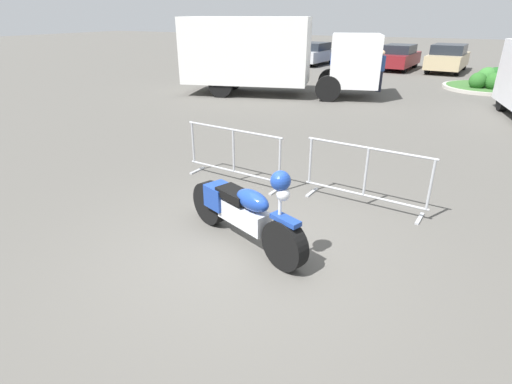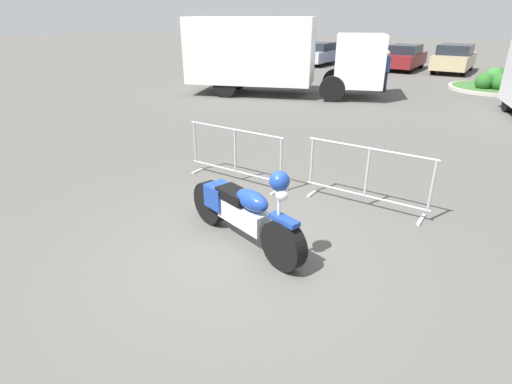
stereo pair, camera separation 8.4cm
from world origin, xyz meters
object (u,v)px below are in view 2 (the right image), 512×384
(pedestrian, at_px, (386,70))
(parked_car_tan, at_px, (454,58))
(motorcycle, at_px, (243,211))
(box_truck, at_px, (273,53))
(parked_car_black, at_px, (280,52))
(parked_car_maroon, at_px, (405,57))
(crowd_barrier_near, at_px, (235,154))
(crowd_barrier_far, at_px, (367,177))
(parked_car_yellow, at_px, (248,50))
(parked_car_blue, at_px, (361,55))
(parked_car_silver, at_px, (320,54))

(pedestrian, bearing_deg, parked_car_tan, 92.60)
(motorcycle, xyz_separation_m, box_truck, (-4.60, 10.88, 1.13))
(motorcycle, xyz_separation_m, pedestrian, (-0.62, 13.65, 0.41))
(parked_car_black, bearing_deg, motorcycle, -151.56)
(parked_car_maroon, relative_size, parked_car_tan, 0.94)
(crowd_barrier_near, height_order, pedestrian, pedestrian)
(crowd_barrier_far, bearing_deg, parked_car_yellow, 123.01)
(crowd_barrier_near, relative_size, parked_car_black, 0.50)
(parked_car_yellow, xyz_separation_m, parked_car_tan, (13.38, -0.12, 0.04))
(crowd_barrier_near, bearing_deg, parked_car_yellow, 117.52)
(motorcycle, height_order, parked_car_maroon, parked_car_maroon)
(box_truck, distance_m, parked_car_blue, 11.27)
(box_truck, bearing_deg, crowd_barrier_near, -84.39)
(parked_car_black, height_order, parked_car_blue, parked_car_black)
(motorcycle, xyz_separation_m, parked_car_blue, (-3.68, 22.07, 0.20))
(crowd_barrier_near, xyz_separation_m, crowd_barrier_far, (2.57, 0.00, 0.00))
(parked_car_black, xyz_separation_m, parked_car_tan, (10.70, 0.30, 0.05))
(box_truck, relative_size, parked_car_black, 1.85)
(crowd_barrier_far, height_order, parked_car_black, parked_car_black)
(parked_car_yellow, xyz_separation_m, parked_car_blue, (8.03, 0.06, -0.01))
(parked_car_maroon, bearing_deg, crowd_barrier_far, -167.64)
(parked_car_maroon, distance_m, pedestrian, 8.09)
(parked_car_tan, bearing_deg, parked_car_maroon, 99.18)
(parked_car_silver, height_order, parked_car_blue, parked_car_blue)
(parked_car_tan, bearing_deg, parked_car_silver, 94.86)
(motorcycle, height_order, pedestrian, pedestrian)
(parked_car_tan, bearing_deg, crowd_barrier_near, 177.28)
(parked_car_blue, bearing_deg, parked_car_tan, -86.22)
(parked_car_silver, bearing_deg, parked_car_tan, -85.14)
(crowd_barrier_far, bearing_deg, box_truck, 123.59)
(parked_car_blue, bearing_deg, parked_car_yellow, 96.19)
(crowd_barrier_far, bearing_deg, pedestrian, 99.29)
(pedestrian, bearing_deg, box_truck, -126.99)
(crowd_barrier_far, bearing_deg, parked_car_black, 117.79)
(box_truck, bearing_deg, pedestrian, 19.94)
(motorcycle, xyz_separation_m, parked_car_yellow, (-11.70, 22.01, 0.21))
(crowd_barrier_far, distance_m, parked_car_black, 22.12)
(parked_car_yellow, relative_size, parked_car_silver, 1.04)
(crowd_barrier_near, bearing_deg, motorcycle, -57.50)
(parked_car_tan, bearing_deg, motorcycle, -178.63)
(motorcycle, relative_size, parked_car_black, 0.52)
(motorcycle, xyz_separation_m, parked_car_maroon, (-1.00, 21.72, 0.22))
(motorcycle, xyz_separation_m, parked_car_black, (-9.03, 21.58, 0.21))
(box_truck, height_order, parked_car_blue, box_truck)
(parked_car_black, distance_m, parked_car_silver, 2.71)
(parked_car_black, distance_m, parked_car_tan, 10.70)
(parked_car_maroon, bearing_deg, motorcycle, -171.62)
(parked_car_silver, xyz_separation_m, parked_car_maroon, (5.35, -0.28, 0.03))
(crowd_barrier_near, distance_m, parked_car_tan, 20.09)
(crowd_barrier_near, bearing_deg, box_truck, 110.52)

